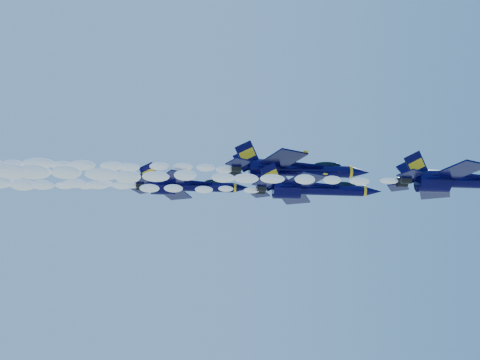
{
  "coord_description": "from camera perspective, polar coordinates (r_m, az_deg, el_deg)",
  "views": [
    {
      "loc": [
        -12.31,
        -76.19,
        126.85
      ],
      "look_at": [
        -5.35,
        -0.52,
        152.86
      ],
      "focal_mm": 50.0,
      "sensor_mm": 36.0,
      "label": 1
    }
  ],
  "objects": [
    {
      "name": "smoke_trail_jet_lead",
      "position": [
        66.34,
        -3.6,
        0.29
      ],
      "size": [
        41.12,
        1.56,
        1.4
      ],
      "primitive_type": "ellipsoid",
      "color": "white"
    },
    {
      "name": "jet_lead",
      "position": [
        72.33,
        18.31,
        -0.1
      ],
      "size": [
        15.08,
        12.37,
        5.61
      ],
      "color": "#040230"
    },
    {
      "name": "smoke_trail_jet_second",
      "position": [
        79.14,
        -13.45,
        -0.45
      ],
      "size": [
        41.12,
        1.57,
        1.41
      ],
      "primitive_type": "ellipsoid",
      "color": "white"
    },
    {
      "name": "jet_second",
      "position": [
        79.89,
        6.11,
        -0.78
      ],
      "size": [
        15.13,
        12.41,
        5.62
      ],
      "color": "#040230"
    },
    {
      "name": "smoke_trail_jet_third",
      "position": [
        86.33,
        -14.43,
        1.19
      ],
      "size": [
        41.12,
        1.88,
        1.69
      ],
      "primitive_type": "ellipsoid",
      "color": "white"
    },
    {
      "name": "jet_third",
      "position": [
        86.43,
        4.44,
        0.88
      ],
      "size": [
        18.14,
        14.88,
        6.74
      ],
      "color": "#040230"
    },
    {
      "name": "jet_fourth",
      "position": [
        90.05,
        -4.6,
        -0.5
      ],
      "size": [
        15.4,
        12.64,
        5.72
      ],
      "color": "#040230"
    }
  ]
}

